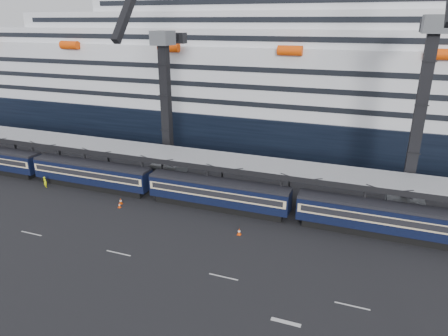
{
  "coord_description": "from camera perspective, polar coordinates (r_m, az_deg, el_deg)",
  "views": [
    {
      "loc": [
        9.47,
        -34.53,
        23.36
      ],
      "look_at": [
        -7.18,
        10.0,
        5.76
      ],
      "focal_mm": 32.0,
      "sensor_mm": 36.0,
      "label": 1
    }
  ],
  "objects": [
    {
      "name": "traffic_cone_d",
      "position": [
        46.8,
        2.18,
        -9.04
      ],
      "size": [
        0.43,
        0.43,
        0.86
      ],
      "color": "#FF4A08",
      "rests_on": "ground"
    },
    {
      "name": "ground",
      "position": [
        42.75,
        4.44,
        -12.87
      ],
      "size": [
        260.0,
        260.0,
        0.0
      ],
      "primitive_type": "plane",
      "color": "black",
      "rests_on": "ground"
    },
    {
      "name": "cruise_ship",
      "position": [
        81.95,
        13.22,
        12.07
      ],
      "size": [
        214.09,
        28.84,
        34.0
      ],
      "color": "black",
      "rests_on": "ground"
    },
    {
      "name": "canopy",
      "position": [
        52.65,
        8.88,
        -0.05
      ],
      "size": [
        130.0,
        6.25,
        5.53
      ],
      "color": "gray",
      "rests_on": "ground"
    },
    {
      "name": "worker",
      "position": [
        64.96,
        -24.19,
        -1.83
      ],
      "size": [
        0.69,
        0.54,
        1.69
      ],
      "primitive_type": "imported",
      "rotation": [
        0.0,
        0.0,
        2.9
      ],
      "color": "#E6F60C",
      "rests_on": "ground"
    },
    {
      "name": "lane_markings",
      "position": [
        37.49,
        14.76,
        -19.01
      ],
      "size": [
        111.0,
        4.27,
        0.02
      ],
      "color": "beige",
      "rests_on": "ground"
    },
    {
      "name": "train",
      "position": [
        51.28,
        2.66,
        -4.07
      ],
      "size": [
        133.05,
        3.0,
        4.05
      ],
      "color": "black",
      "rests_on": "ground"
    },
    {
      "name": "crane_dark_near",
      "position": [
        61.81,
        -8.48,
        9.44
      ],
      "size": [
        4.5,
        17.75,
        35.08
      ],
      "color": "#4C4F54",
      "rests_on": "ground"
    },
    {
      "name": "crane_dark_mid",
      "position": [
        53.35,
        26.29,
        7.43
      ],
      "size": [
        4.5,
        18.24,
        39.64
      ],
      "color": "#4C4F54",
      "rests_on": "ground"
    },
    {
      "name": "traffic_cone_b",
      "position": [
        54.94,
        -14.72,
        -5.15
      ],
      "size": [
        0.37,
        0.37,
        0.73
      ],
      "color": "#FF4A08",
      "rests_on": "ground"
    },
    {
      "name": "traffic_cone_c",
      "position": [
        55.93,
        -14.55,
        -4.59
      ],
      "size": [
        0.43,
        0.43,
        0.86
      ],
      "color": "#FF4A08",
      "rests_on": "ground"
    }
  ]
}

